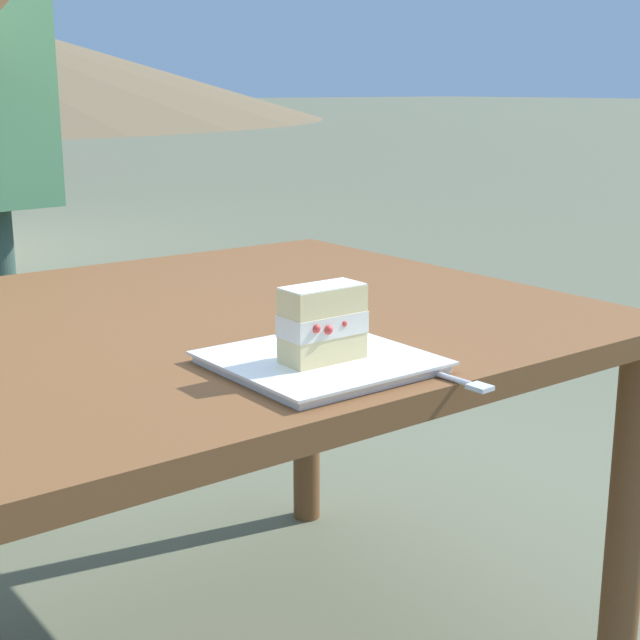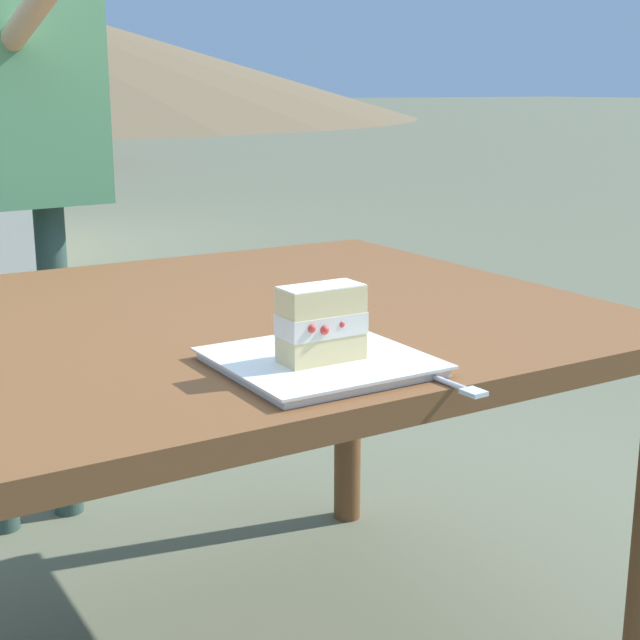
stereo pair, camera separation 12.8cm
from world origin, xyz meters
name	(u,v)px [view 2 (the right image)]	position (x,y,z in m)	size (l,w,h in m)	color
patio_table	(227,362)	(0.00, 0.00, 0.64)	(1.26, 1.08, 0.74)	brown
dessert_plate	(320,362)	(0.03, 0.37, 0.74)	(0.27, 0.27, 0.02)	white
cake_slice	(321,323)	(0.04, 0.39, 0.80)	(0.12, 0.07, 0.10)	#EAD18C
dessert_fork	(443,381)	(-0.07, 0.52, 0.74)	(0.03, 0.17, 0.01)	silver
diner_person	(5,93)	(0.14, -0.89, 1.10)	(0.47, 0.60, 1.65)	#334B43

